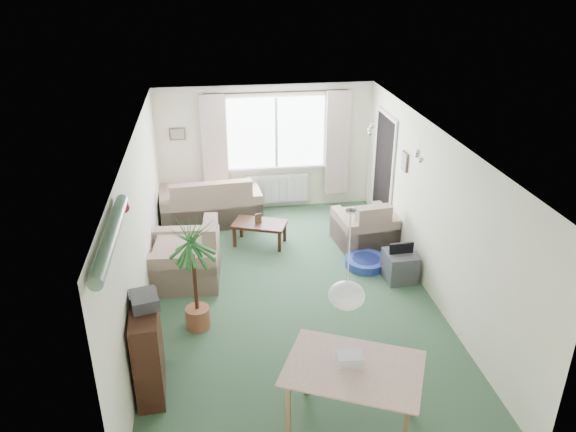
{
  "coord_description": "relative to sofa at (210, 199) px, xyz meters",
  "views": [
    {
      "loc": [
        -1.02,
        -6.78,
        4.47
      ],
      "look_at": [
        0.0,
        0.3,
        1.15
      ],
      "focal_mm": 35.0,
      "sensor_mm": 36.0,
      "label": 1
    }
  ],
  "objects": [
    {
      "name": "ground",
      "position": [
        1.09,
        -2.75,
        -0.45
      ],
      "size": [
        6.5,
        6.5,
        0.0
      ],
      "primitive_type": "plane",
      "color": "#305138"
    },
    {
      "name": "window",
      "position": [
        1.29,
        0.48,
        1.05
      ],
      "size": [
        1.8,
        0.03,
        1.3
      ],
      "primitive_type": "cube",
      "color": "white"
    },
    {
      "name": "curtain_rod",
      "position": [
        1.29,
        0.4,
        1.82
      ],
      "size": [
        2.6,
        0.03,
        0.03
      ],
      "primitive_type": "cube",
      "color": "black"
    },
    {
      "name": "curtain_left",
      "position": [
        0.14,
        0.38,
        0.82
      ],
      "size": [
        0.45,
        0.08,
        2.0
      ],
      "primitive_type": "cube",
      "color": "beige"
    },
    {
      "name": "curtain_right",
      "position": [
        2.44,
        0.38,
        0.82
      ],
      "size": [
        0.45,
        0.08,
        2.0
      ],
      "primitive_type": "cube",
      "color": "beige"
    },
    {
      "name": "radiator",
      "position": [
        1.29,
        0.44,
        -0.05
      ],
      "size": [
        1.2,
        0.1,
        0.55
      ],
      "primitive_type": "cube",
      "color": "white"
    },
    {
      "name": "doorway",
      "position": [
        3.07,
        -0.55,
        0.55
      ],
      "size": [
        0.03,
        0.95,
        2.0
      ],
      "primitive_type": "cube",
      "color": "black"
    },
    {
      "name": "pendant_lamp",
      "position": [
        1.29,
        -5.05,
        1.03
      ],
      "size": [
        0.36,
        0.36,
        0.36
      ],
      "primitive_type": "sphere",
      "color": "white"
    },
    {
      "name": "tinsel_garland",
      "position": [
        -0.83,
        -5.05,
        1.83
      ],
      "size": [
        1.6,
        1.6,
        0.12
      ],
      "primitive_type": "cylinder",
      "color": "#196626"
    },
    {
      "name": "bauble_cluster_a",
      "position": [
        2.39,
        -1.85,
        1.77
      ],
      "size": [
        0.2,
        0.2,
        0.2
      ],
      "primitive_type": "sphere",
      "color": "silver"
    },
    {
      "name": "bauble_cluster_b",
      "position": [
        2.69,
        -3.05,
        1.77
      ],
      "size": [
        0.2,
        0.2,
        0.2
      ],
      "primitive_type": "sphere",
      "color": "silver"
    },
    {
      "name": "wall_picture_back",
      "position": [
        -0.51,
        0.48,
        1.1
      ],
      "size": [
        0.28,
        0.03,
        0.22
      ],
      "primitive_type": "cube",
      "color": "brown"
    },
    {
      "name": "wall_picture_right",
      "position": [
        3.07,
        -1.55,
        1.1
      ],
      "size": [
        0.03,
        0.24,
        0.3
      ],
      "primitive_type": "cube",
      "color": "brown"
    },
    {
      "name": "sofa",
      "position": [
        0.0,
        0.0,
        0.0
      ],
      "size": [
        1.87,
        1.09,
        0.9
      ],
      "primitive_type": "cube",
      "rotation": [
        0.0,
        0.0,
        3.22
      ],
      "color": "beige",
      "rests_on": "ground"
    },
    {
      "name": "armchair_corner",
      "position": [
        2.56,
        -1.28,
        -0.04
      ],
      "size": [
        1.02,
        0.98,
        0.83
      ],
      "primitive_type": "cube",
      "rotation": [
        0.0,
        0.0,
        3.26
      ],
      "color": "beige",
      "rests_on": "ground"
    },
    {
      "name": "armchair_left",
      "position": [
        -0.41,
        -2.02,
        0.02
      ],
      "size": [
        1.08,
        1.13,
        0.95
      ],
      "primitive_type": "cube",
      "rotation": [
        0.0,
        0.0,
        -1.64
      ],
      "color": "beige",
      "rests_on": "ground"
    },
    {
      "name": "coffee_table",
      "position": [
        0.81,
        -1.04,
        -0.25
      ],
      "size": [
        0.99,
        0.77,
        0.4
      ],
      "primitive_type": "cube",
      "rotation": [
        0.0,
        0.0,
        -0.36
      ],
      "color": "black",
      "rests_on": "ground"
    },
    {
      "name": "photo_frame",
      "position": [
        0.79,
        -1.02,
        0.02
      ],
      "size": [
        0.12,
        0.06,
        0.16
      ],
      "primitive_type": "cube",
      "rotation": [
        0.0,
        0.0,
        0.34
      ],
      "color": "brown",
      "rests_on": "coffee_table"
    },
    {
      "name": "bookshelf",
      "position": [
        -0.75,
        -4.37,
        0.08
      ],
      "size": [
        0.35,
        0.89,
        1.07
      ],
      "primitive_type": "cube",
      "rotation": [
        0.0,
        0.0,
        0.07
      ],
      "color": "black",
      "rests_on": "ground"
    },
    {
      "name": "hifi_box",
      "position": [
        -0.73,
        -4.32,
        0.69
      ],
      "size": [
        0.35,
        0.41,
        0.14
      ],
      "primitive_type": "cube",
      "rotation": [
        0.0,
        0.0,
        0.24
      ],
      "color": "#3A393F",
      "rests_on": "bookshelf"
    },
    {
      "name": "houseplant",
      "position": [
        -0.24,
        -3.29,
        0.34
      ],
      "size": [
        0.89,
        0.89,
        1.58
      ],
      "primitive_type": "cylinder",
      "rotation": [
        0.0,
        0.0,
        0.41
      ],
      "color": "#1B4F2C",
      "rests_on": "ground"
    },
    {
      "name": "dining_table",
      "position": [
        1.33,
        -5.29,
        -0.06
      ],
      "size": [
        1.47,
        1.27,
        0.77
      ],
      "primitive_type": "cube",
      "rotation": [
        0.0,
        0.0,
        -0.43
      ],
      "color": "tan",
      "rests_on": "ground"
    },
    {
      "name": "gift_box",
      "position": [
        1.3,
        -5.22,
        0.38
      ],
      "size": [
        0.26,
        0.2,
        0.12
      ],
      "primitive_type": "cube",
      "rotation": [
        0.0,
        0.0,
        -0.07
      ],
      "color": "silver",
      "rests_on": "dining_table"
    },
    {
      "name": "tv_cube",
      "position": [
        2.79,
        -2.49,
        -0.23
      ],
      "size": [
        0.46,
        0.5,
        0.44
      ],
      "primitive_type": "cube",
      "rotation": [
        0.0,
        0.0,
        0.04
      ],
      "color": "#3C3B40",
      "rests_on": "ground"
    },
    {
      "name": "pet_bed",
      "position": [
        2.39,
        -2.03,
        -0.38
      ],
      "size": [
        0.7,
        0.7,
        0.13
      ],
      "primitive_type": "cylinder",
      "rotation": [
        0.0,
        0.0,
        0.05
      ],
      "color": "navy",
      "rests_on": "ground"
    }
  ]
}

